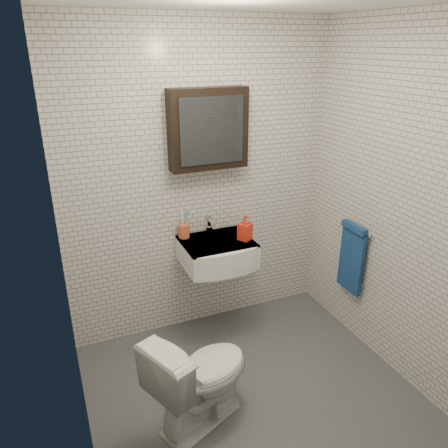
# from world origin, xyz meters

# --- Properties ---
(ground) EXTENTS (2.20, 2.00, 0.01)m
(ground) POSITION_xyz_m (0.00, 0.00, 0.01)
(ground) COLOR #46494D
(ground) RESTS_ON ground
(room_shell) EXTENTS (2.22, 2.02, 2.51)m
(room_shell) POSITION_xyz_m (0.00, 0.00, 1.47)
(room_shell) COLOR silver
(room_shell) RESTS_ON ground
(washbasin) EXTENTS (0.55, 0.50, 0.20)m
(washbasin) POSITION_xyz_m (0.05, 0.73, 0.76)
(washbasin) COLOR white
(washbasin) RESTS_ON room_shell
(faucet) EXTENTS (0.06, 0.20, 0.15)m
(faucet) POSITION_xyz_m (0.05, 0.93, 0.92)
(faucet) COLOR silver
(faucet) RESTS_ON washbasin
(mirror_cabinet) EXTENTS (0.60, 0.15, 0.60)m
(mirror_cabinet) POSITION_xyz_m (0.05, 0.93, 1.70)
(mirror_cabinet) COLOR black
(mirror_cabinet) RESTS_ON room_shell
(towel_rail) EXTENTS (0.09, 0.30, 0.58)m
(towel_rail) POSITION_xyz_m (1.04, 0.35, 0.72)
(towel_rail) COLOR silver
(towel_rail) RESTS_ON room_shell
(toothbrush_cup) EXTENTS (0.11, 0.11, 0.25)m
(toothbrush_cup) POSITION_xyz_m (-0.16, 0.94, 0.91)
(toothbrush_cup) COLOR #C55631
(toothbrush_cup) RESTS_ON washbasin
(soap_bottle) EXTENTS (0.13, 0.13, 0.20)m
(soap_bottle) POSITION_xyz_m (0.27, 0.71, 0.95)
(soap_bottle) COLOR #F55D19
(soap_bottle) RESTS_ON washbasin
(toilet) EXTENTS (0.79, 0.63, 0.70)m
(toilet) POSITION_xyz_m (-0.41, -0.07, 0.35)
(toilet) COLOR white
(toilet) RESTS_ON ground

